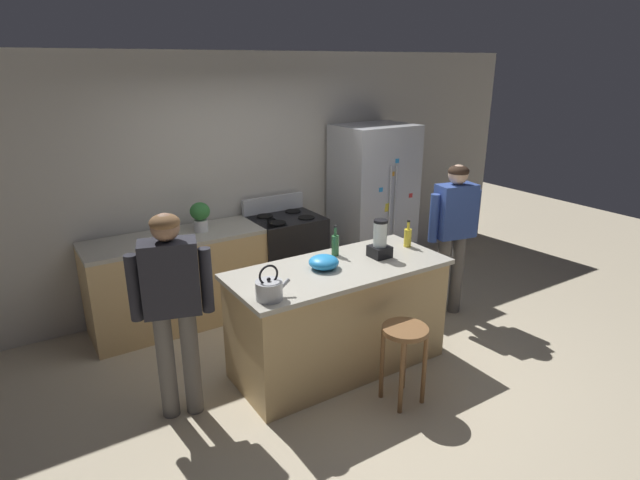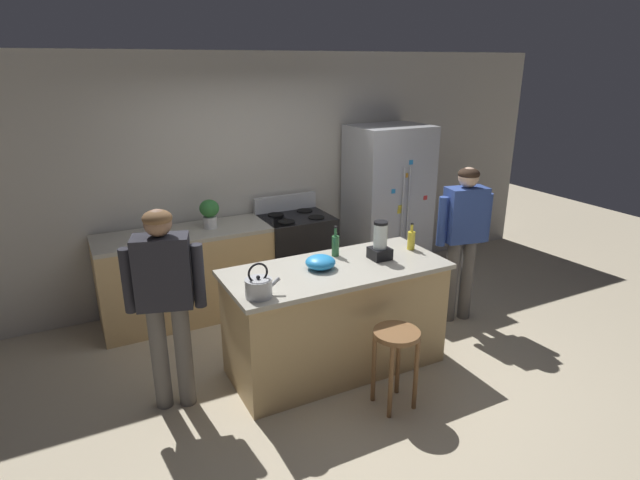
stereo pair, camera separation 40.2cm
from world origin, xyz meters
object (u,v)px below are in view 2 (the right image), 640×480
person_by_sink_right (464,230)px  kitchen_island (336,318)px  bottle_olive_oil (335,245)px  bar_stool (396,348)px  tea_kettle (259,287)px  stove_range (296,255)px  potted_plant (209,212)px  bottle_soda (411,240)px  person_by_island_left (165,292)px  blender_appliance (380,243)px  mixing_bowl (320,262)px  refrigerator (387,205)px

person_by_sink_right → kitchen_island: bearing=-172.4°
person_by_sink_right → bottle_olive_oil: 1.46m
bar_stool → tea_kettle: 1.16m
stove_range → potted_plant: size_ratio=3.78×
kitchen_island → bottle_soda: bottle_soda is taller
potted_plant → person_by_island_left: bearing=-117.6°
person_by_sink_right → blender_appliance: (-1.15, -0.21, 0.11)m
stove_range → bottle_olive_oil: bearing=-98.9°
bottle_soda → tea_kettle: 1.64m
kitchen_island → bottle_olive_oil: bottle_olive_oil is taller
mixing_bowl → person_by_island_left: bearing=177.0°
bottle_olive_oil → kitchen_island: bearing=-117.1°
blender_appliance → potted_plant: bearing=124.6°
kitchen_island → bottle_olive_oil: size_ratio=6.86×
potted_plant → kitchen_island: bearing=-67.7°
potted_plant → bottle_olive_oil: size_ratio=1.09×
kitchen_island → tea_kettle: (-0.78, -0.24, 0.55)m
stove_range → bottle_olive_oil: size_ratio=4.11×
kitchen_island → person_by_island_left: (-1.39, 0.10, 0.50)m
potted_plant → bar_stool: bearing=-70.9°
bottle_olive_oil → bottle_soda: bottle_olive_oil is taller
person_by_island_left → stove_range: bearing=39.6°
bottle_olive_oil → tea_kettle: bearing=-151.8°
kitchen_island → potted_plant: (-0.64, 1.55, 0.65)m
tea_kettle → blender_appliance: bearing=11.4°
bottle_olive_oil → tea_kettle: 1.03m
blender_appliance → bottle_olive_oil: 0.39m
potted_plant → tea_kettle: potted_plant is taller
bar_stool → tea_kettle: tea_kettle is taller
kitchen_island → stove_range: bearing=77.9°
stove_range → bottle_soda: bottle_soda is taller
stove_range → blender_appliance: size_ratio=3.32×
blender_appliance → mixing_bowl: 0.57m
blender_appliance → mixing_bowl: (-0.57, 0.03, -0.09)m
person_by_island_left → refrigerator: bearing=25.5°
bottle_olive_oil → person_by_island_left: bearing=-174.7°
potted_plant → tea_kettle: bearing=-94.7°
refrigerator → person_by_sink_right: 1.29m
kitchen_island → tea_kettle: 0.99m
blender_appliance → bottle_soda: bearing=10.1°
stove_range → tea_kettle: size_ratio=4.12×
potted_plant → mixing_bowl: potted_plant is taller
bar_stool → potted_plant: 2.46m
person_by_sink_right → bar_stool: 1.77m
person_by_island_left → blender_appliance: bearing=-3.2°
blender_appliance → refrigerator: bearing=53.6°
bar_stool → bottle_soda: bearing=48.5°
bar_stool → mixing_bowl: bearing=110.6°
refrigerator → bottle_olive_oil: size_ratio=6.85×
bottle_olive_oil → mixing_bowl: (-0.26, -0.21, -0.04)m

